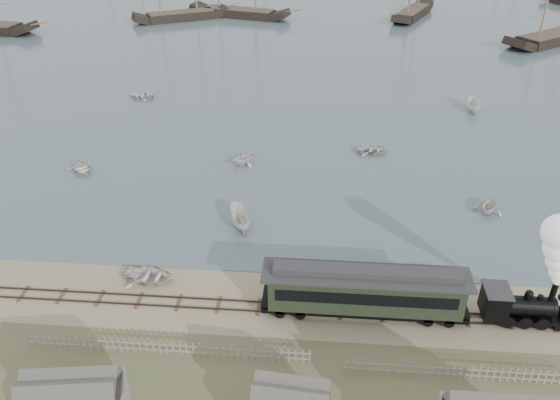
{
  "coord_description": "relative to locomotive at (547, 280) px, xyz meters",
  "views": [
    {
      "loc": [
        2.97,
        -31.86,
        27.71
      ],
      "look_at": [
        -0.19,
        7.52,
        3.5
      ],
      "focal_mm": 35.0,
      "sensor_mm": 36.0,
      "label": 1
    }
  ],
  "objects": [
    {
      "name": "rowboat_2",
      "position": [
        -22.52,
        10.36,
        -3.07
      ],
      "size": [
        4.27,
        2.76,
        1.54
      ],
      "primitive_type": "imported",
      "rotation": [
        0.0,
        0.0,
        3.48
      ],
      "color": "silver",
      "rests_on": "harbor_water"
    },
    {
      "name": "beached_dinghy",
      "position": [
        -28.5,
        2.38,
        -3.47
      ],
      "size": [
        3.4,
        4.45,
        0.86
      ],
      "primitive_type": "imported",
      "rotation": [
        0.0,
        0.0,
        1.46
      ],
      "color": "silver",
      "rests_on": "ground"
    },
    {
      "name": "rail_track",
      "position": [
        -18.66,
        0.0,
        -3.86
      ],
      "size": [
        120.0,
        1.8,
        0.16
      ],
      "color": "#38281E",
      "rests_on": "ground"
    },
    {
      "name": "rowboat_5",
      "position": [
        4.3,
        39.7,
        -3.05
      ],
      "size": [
        4.27,
        2.03,
        1.59
      ],
      "primitive_type": "imported",
      "rotation": [
        0.0,
        0.0,
        3.02
      ],
      "color": "silver",
      "rests_on": "harbor_water"
    },
    {
      "name": "rowboat_3",
      "position": [
        -9.69,
        26.17,
        -3.46
      ],
      "size": [
        2.66,
        3.71,
        0.77
      ],
      "primitive_type": "imported",
      "rotation": [
        0.0,
        0.0,
        1.58
      ],
      "color": "silver",
      "rests_on": "harbor_water"
    },
    {
      "name": "passenger_coach",
      "position": [
        -12.09,
        0.0,
        -1.68
      ],
      "size": [
        14.54,
        2.8,
        3.53
      ],
      "color": "black",
      "rests_on": "ground"
    },
    {
      "name": "rowboat_4",
      "position": [
        0.32,
        14.56,
        -3.03
      ],
      "size": [
        3.97,
        3.78,
        1.63
      ],
      "primitive_type": "imported",
      "rotation": [
        0.0,
        0.0,
        5.81
      ],
      "color": "silver",
      "rests_on": "harbor_water"
    },
    {
      "name": "picket_fence_east",
      "position": [
        -6.16,
        -5.5,
        -3.9
      ],
      "size": [
        15.0,
        0.1,
        1.2
      ],
      "primitive_type": null,
      "color": "slate",
      "rests_on": "ground"
    },
    {
      "name": "rowboat_6",
      "position": [
        -40.84,
        40.81,
        -3.48
      ],
      "size": [
        3.03,
        3.86,
        0.73
      ],
      "primitive_type": "imported",
      "rotation": [
        0.0,
        0.0,
        4.55
      ],
      "color": "silver",
      "rests_on": "harbor_water"
    },
    {
      "name": "rowboat_0",
      "position": [
        -40.73,
        19.22,
        -3.48
      ],
      "size": [
        4.27,
        4.16,
        0.72
      ],
      "primitive_type": "imported",
      "rotation": [
        0.0,
        0.0,
        0.71
      ],
      "color": "silver",
      "rests_on": "harbor_water"
    },
    {
      "name": "rowboat_1",
      "position": [
        -23.88,
        22.29,
        -3.06
      ],
      "size": [
        3.85,
        3.9,
        1.56
      ],
      "primitive_type": "imported",
      "rotation": [
        0.0,
        0.0,
        2.27
      ],
      "color": "silver",
      "rests_on": "harbor_water"
    },
    {
      "name": "ground",
      "position": [
        -18.66,
        2.0,
        -3.9
      ],
      "size": [
        600.0,
        600.0,
        0.0
      ],
      "primitive_type": "plane",
      "color": "tan",
      "rests_on": "ground"
    },
    {
      "name": "locomotive",
      "position": [
        0.0,
        0.0,
        0.0
      ],
      "size": [
        6.75,
        2.52,
        8.42
      ],
      "color": "black",
      "rests_on": "ground"
    },
    {
      "name": "picket_fence_west",
      "position": [
        -25.16,
        -5.0,
        -3.9
      ],
      "size": [
        19.0,
        0.1,
        1.2
      ],
      "primitive_type": null,
      "color": "slate",
      "rests_on": "ground"
    }
  ]
}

